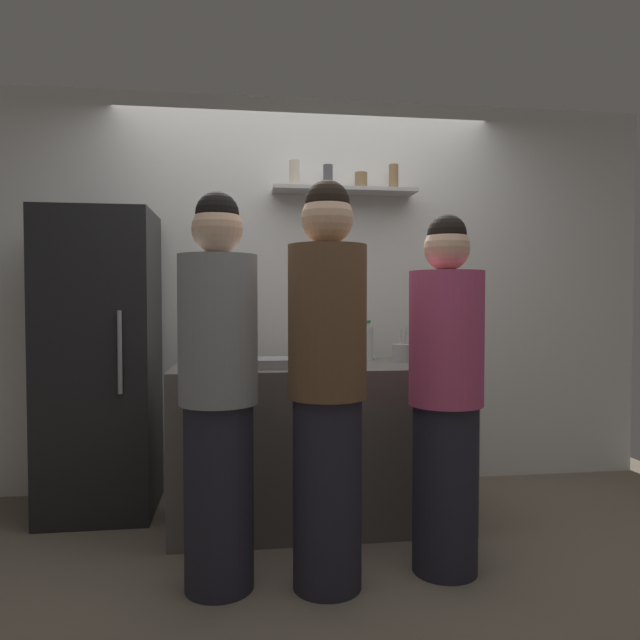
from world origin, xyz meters
name	(u,v)px	position (x,y,z in m)	size (l,w,h in m)	color
ground_plane	(334,562)	(0.00, 0.00, 0.00)	(5.28, 5.28, 0.00)	#726656
back_wall_assembly	(305,293)	(0.00, 1.25, 1.30)	(4.80, 0.32, 2.60)	white
refrigerator	(101,363)	(-1.25, 0.85, 0.89)	(0.63, 0.63, 1.77)	black
counter	(320,443)	(0.00, 0.52, 0.45)	(1.62, 0.66, 0.89)	#66605B
baking_pan	(274,363)	(-0.26, 0.40, 0.92)	(0.34, 0.24, 0.05)	gray
utensil_holder	(401,353)	(0.49, 0.58, 0.95)	(0.10, 0.10, 0.22)	#B2B2B7
wine_bottle_amber_glass	(206,343)	(-0.63, 0.74, 1.01)	(0.08, 0.08, 0.30)	#472814
wine_bottle_pale_glass	(221,342)	(-0.55, 0.60, 1.02)	(0.07, 0.07, 0.33)	#B2BFB2
wine_bottle_dark_glass	(319,347)	(-0.03, 0.30, 1.01)	(0.08, 0.08, 0.31)	black
water_bottle_plastic	(366,342)	(0.31, 0.75, 1.00)	(0.09, 0.09, 0.24)	silver
person_grey_hoodie	(218,393)	(-0.53, -0.18, 0.85)	(0.34, 0.34, 1.72)	#262633
person_brown_jacket	(327,386)	(-0.07, -0.23, 0.88)	(0.34, 0.34, 1.77)	#262633
person_pink_top	(446,397)	(0.50, -0.16, 0.81)	(0.34, 0.34, 1.64)	#262633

